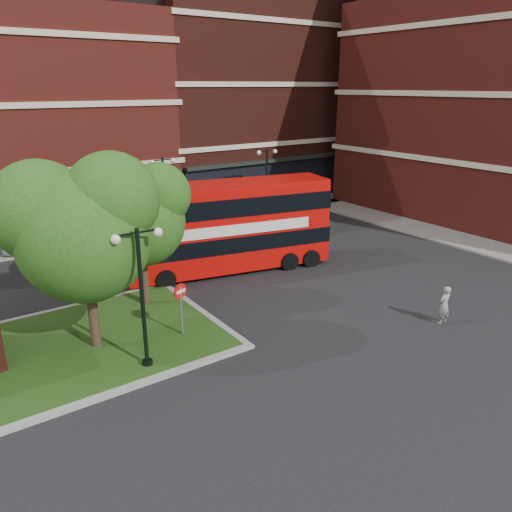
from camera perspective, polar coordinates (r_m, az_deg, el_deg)
ground at (r=20.23m, az=2.54°, el=-8.20°), size 120.00×120.00×0.00m
pavement_far at (r=33.91m, az=-14.65°, el=2.65°), size 44.00×3.00×0.12m
pavement_side at (r=33.25m, az=23.52°, el=1.34°), size 3.00×28.00×0.12m
terrace_far_right at (r=45.71m, az=-1.82°, el=17.42°), size 18.00×12.00×16.00m
traffic_island at (r=19.75m, az=-22.34°, el=-10.25°), size 12.60×7.60×0.15m
tree_island_west at (r=17.93m, az=-19.56°, el=3.53°), size 5.40×4.71×7.21m
tree_island_east at (r=21.27m, az=-13.49°, el=4.87°), size 4.46×3.90×6.29m
lamp_island at (r=16.72m, az=-12.93°, el=-4.06°), size 1.72×0.36×5.00m
lamp_far_left at (r=32.19m, az=-10.43°, el=7.18°), size 1.72×0.36×5.00m
lamp_far_right at (r=36.17m, az=1.24°, el=8.77°), size 1.72×0.36×5.00m
bus at (r=25.53m, az=-3.24°, el=4.03°), size 10.89×4.60×4.06m
woman at (r=21.65m, az=20.72°, el=-5.25°), size 0.59×0.39×1.61m
car_silver at (r=31.89m, az=-23.52°, el=1.94°), size 4.53×2.08×1.51m
car_white at (r=36.74m, az=-2.62°, el=5.66°), size 4.89×2.02×1.57m
no_entry_sign at (r=19.04m, az=-8.61°, el=-4.92°), size 0.60×0.25×2.23m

